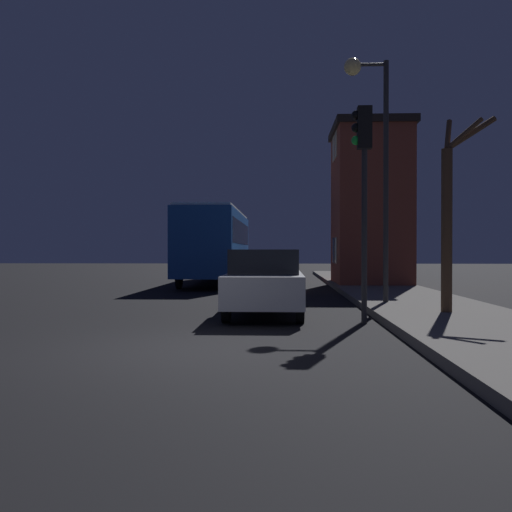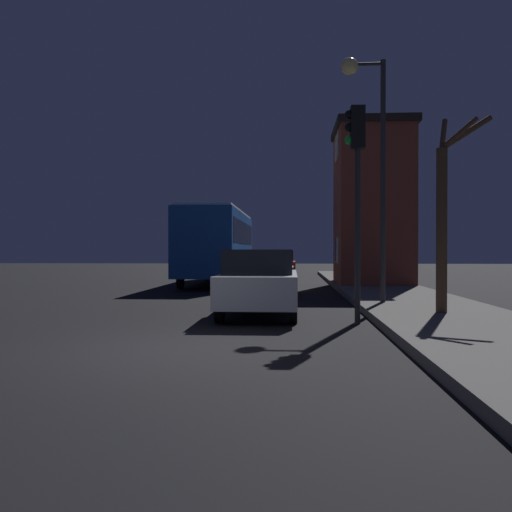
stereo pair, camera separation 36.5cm
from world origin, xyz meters
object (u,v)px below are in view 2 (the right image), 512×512
bare_tree (445,213)px  bus (218,241)px  traffic_light (356,169)px  car_far_lane (278,266)px  car_mid_lane (269,272)px  streetlamp (368,128)px  car_near_lane (260,281)px

bare_tree → bus: bearing=116.8°
traffic_light → bus: traffic_light is taller
bare_tree → car_far_lane: bare_tree is taller
traffic_light → car_far_lane: traffic_light is taller
car_mid_lane → streetlamp: bearing=-63.8°
car_mid_lane → car_near_lane: bearing=-89.3°
car_far_lane → bus: bearing=-145.1°
bus → car_far_lane: size_ratio=2.84×
bus → car_mid_lane: 6.04m
car_near_lane → traffic_light: bearing=-34.3°
traffic_light → bus: 15.32m
car_near_lane → car_far_lane: bearing=89.8°
car_near_lane → car_mid_lane: 7.73m
traffic_light → car_near_lane: traffic_light is taller
bus → car_mid_lane: size_ratio=2.36×
bare_tree → car_near_lane: (-4.20, 0.64, -1.58)m
streetlamp → bare_tree: 3.75m
bare_tree → car_mid_lane: bare_tree is taller
bus → streetlamp: bearing=-63.8°
bare_tree → bus: (-6.89, 13.67, -0.36)m
traffic_light → car_mid_lane: 9.79m
traffic_light → car_far_lane: bearing=97.2°
streetlamp → bare_tree: bearing=-60.7°
streetlamp → traffic_light: 3.70m
bare_tree → bus: bare_tree is taller
traffic_light → car_mid_lane: (-2.23, 9.18, -2.54)m
traffic_light → car_mid_lane: bearing=103.6°
streetlamp → car_far_lane: bearing=101.9°
traffic_light → bare_tree: 2.40m
car_near_lane → car_far_lane: (0.06, 14.94, -0.02)m
streetlamp → car_mid_lane: 7.75m
bare_tree → car_mid_lane: (-4.29, 8.37, -1.63)m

